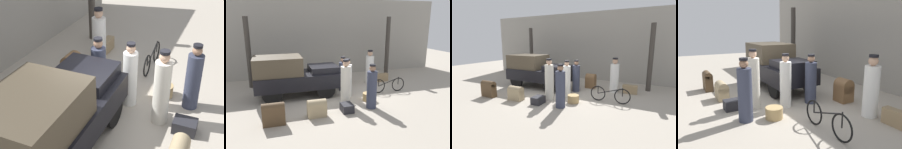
{
  "view_description": "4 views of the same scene",
  "coord_description": "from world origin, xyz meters",
  "views": [
    {
      "loc": [
        -5.78,
        -2.3,
        4.7
      ],
      "look_at": [
        0.2,
        0.2,
        0.95
      ],
      "focal_mm": 50.0,
      "sensor_mm": 36.0,
      "label": 1
    },
    {
      "loc": [
        -2.62,
        -8.81,
        3.37
      ],
      "look_at": [
        0.2,
        0.2,
        0.95
      ],
      "focal_mm": 35.0,
      "sensor_mm": 36.0,
      "label": 2
    },
    {
      "loc": [
        4.15,
        -7.4,
        2.57
      ],
      "look_at": [
        0.2,
        0.2,
        0.95
      ],
      "focal_mm": 28.0,
      "sensor_mm": 36.0,
      "label": 3
    },
    {
      "loc": [
        6.39,
        -3.31,
        2.48
      ],
      "look_at": [
        0.2,
        0.2,
        0.95
      ],
      "focal_mm": 35.0,
      "sensor_mm": 36.0,
      "label": 4
    }
  ],
  "objects": [
    {
      "name": "wicker_basket",
      "position": [
        1.21,
        -0.88,
        0.16
      ],
      "size": [
        0.49,
        0.49,
        0.33
      ],
      "color": "tan",
      "rests_on": "ground"
    },
    {
      "name": "porter_standing_middle",
      "position": [
        0.53,
        -0.15,
        0.78
      ],
      "size": [
        0.36,
        0.36,
        1.7
      ],
      "color": "white",
      "rests_on": "ground"
    },
    {
      "name": "ground_plane",
      "position": [
        0.0,
        0.0,
        0.0
      ],
      "size": [
        30.0,
        30.0,
        0.0
      ],
      "primitive_type": "plane",
      "color": "#A89E8E"
    },
    {
      "name": "porter_with_bicycle",
      "position": [
        2.4,
        1.56,
        0.8
      ],
      "size": [
        0.43,
        0.43,
        1.77
      ],
      "color": "white",
      "rests_on": "ground"
    },
    {
      "name": "porter_lifting_near_truck",
      "position": [
        0.12,
        -1.05,
        0.85
      ],
      "size": [
        0.38,
        0.38,
        1.85
      ],
      "color": "silver",
      "rests_on": "ground"
    },
    {
      "name": "trunk_large_brown",
      "position": [
        3.18,
        1.62,
        0.22
      ],
      "size": [
        0.69,
        0.24,
        0.43
      ],
      "color": "#937A56",
      "rests_on": "ground"
    },
    {
      "name": "bicycle",
      "position": [
        2.58,
        -0.14,
        0.34
      ],
      "size": [
        1.69,
        0.04,
        0.7
      ],
      "color": "black",
      "rests_on": "ground"
    },
    {
      "name": "conductor_in_dark_uniform",
      "position": [
        0.99,
        -1.62,
        0.79
      ],
      "size": [
        0.38,
        0.38,
        1.73
      ],
      "color": "#33384C",
      "rests_on": "ground"
    },
    {
      "name": "canopy_pillar_left",
      "position": [
        -3.63,
        2.57,
        1.74
      ],
      "size": [
        0.25,
        0.25,
        3.48
      ],
      "color": "#38332D",
      "rests_on": "ground"
    },
    {
      "name": "station_building_facade",
      "position": [
        0.0,
        4.08,
        2.25
      ],
      "size": [
        16.0,
        0.15,
        4.5
      ],
      "color": "gray",
      "rests_on": "ground"
    },
    {
      "name": "trunk_umber_medium",
      "position": [
        -2.66,
        -1.98,
        0.41
      ],
      "size": [
        0.72,
        0.3,
        0.76
      ],
      "color": "#4C3823",
      "rests_on": "ground"
    },
    {
      "name": "truck",
      "position": [
        -1.75,
        0.62,
        0.99
      ],
      "size": [
        3.61,
        1.64,
        1.82
      ],
      "color": "black",
      "rests_on": "ground"
    },
    {
      "name": "trunk_wicker_pale",
      "position": [
        1.07,
        1.81,
        0.41
      ],
      "size": [
        0.52,
        0.48,
        0.8
      ],
      "color": "brown",
      "rests_on": "ground"
    },
    {
      "name": "porter_carrying_trunk",
      "position": [
        0.62,
        0.75,
        0.75
      ],
      "size": [
        0.38,
        0.38,
        1.64
      ],
      "color": "#33384C",
      "rests_on": "ground"
    },
    {
      "name": "suitcase_tan_flat",
      "position": [
        -0.04,
        -1.69,
        0.15
      ],
      "size": [
        0.42,
        0.53,
        0.31
      ],
      "color": "#232328",
      "rests_on": "ground"
    },
    {
      "name": "suitcase_black_upright",
      "position": [
        -1.19,
        -1.76,
        0.33
      ],
      "size": [
        0.66,
        0.37,
        0.63
      ],
      "color": "#9E8966",
      "rests_on": "ground"
    }
  ]
}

